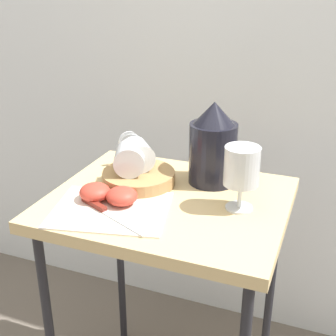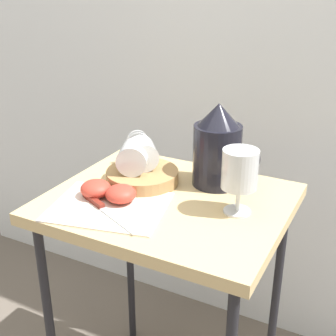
# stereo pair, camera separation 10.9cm
# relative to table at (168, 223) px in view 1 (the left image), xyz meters

# --- Properties ---
(curtain_drape) EXTENTS (2.40, 0.03, 2.00)m
(curtain_drape) POSITION_rel_table_xyz_m (0.00, 0.50, 0.36)
(curtain_drape) COLOR white
(curtain_drape) RESTS_ON ground_plane
(table) EXTENTS (0.57, 0.48, 0.71)m
(table) POSITION_rel_table_xyz_m (0.00, 0.00, 0.00)
(table) COLOR tan
(table) RESTS_ON ground_plane
(linen_napkin) EXTENTS (0.30, 0.27, 0.00)m
(linen_napkin) POSITION_rel_table_xyz_m (-0.10, -0.11, 0.07)
(linen_napkin) COLOR silver
(linen_napkin) RESTS_ON table
(basket_tray) EXTENTS (0.19, 0.19, 0.03)m
(basket_tray) POSITION_rel_table_xyz_m (-0.10, 0.05, 0.09)
(basket_tray) COLOR #AD8451
(basket_tray) RESTS_ON table
(pitcher) EXTENTS (0.18, 0.12, 0.22)m
(pitcher) POSITION_rel_table_xyz_m (0.07, 0.13, 0.16)
(pitcher) COLOR black
(pitcher) RESTS_ON table
(wine_glass_upright) EXTENTS (0.08, 0.08, 0.15)m
(wine_glass_upright) POSITION_rel_table_xyz_m (0.17, 0.01, 0.17)
(wine_glass_upright) COLOR silver
(wine_glass_upright) RESTS_ON table
(wine_glass_tipped_near) EXTENTS (0.12, 0.16, 0.08)m
(wine_glass_tipped_near) POSITION_rel_table_xyz_m (-0.12, 0.04, 0.15)
(wine_glass_tipped_near) COLOR silver
(wine_glass_tipped_near) RESTS_ON basket_tray
(wine_glass_tipped_far) EXTENTS (0.15, 0.16, 0.08)m
(wine_glass_tipped_far) POSITION_rel_table_xyz_m (-0.12, 0.08, 0.14)
(wine_glass_tipped_far) COLOR silver
(wine_glass_tipped_far) RESTS_ON basket_tray
(apple_half_left) EXTENTS (0.07, 0.07, 0.04)m
(apple_half_left) POSITION_rel_table_xyz_m (-0.16, -0.08, 0.10)
(apple_half_left) COLOR #CC3D2D
(apple_half_left) RESTS_ON linen_napkin
(apple_half_right) EXTENTS (0.07, 0.07, 0.04)m
(apple_half_right) POSITION_rel_table_xyz_m (-0.09, -0.08, 0.10)
(apple_half_right) COLOR #CC3D2D
(apple_half_right) RESTS_ON linen_napkin
(knife) EXTENTS (0.21, 0.11, 0.01)m
(knife) POSITION_rel_table_xyz_m (-0.11, -0.13, 0.08)
(knife) COLOR silver
(knife) RESTS_ON linen_napkin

